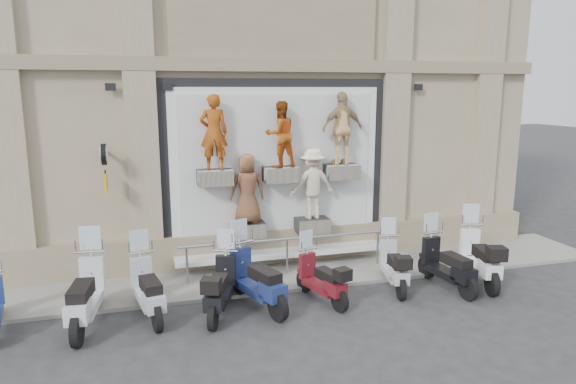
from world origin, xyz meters
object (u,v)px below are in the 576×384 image
Objects in this scene: scooter_f at (321,269)px; scooter_i at (480,247)px; scooter_e at (256,268)px; scooter_h at (448,254)px; scooter_b at (84,282)px; scooter_c at (147,278)px; scooter_d at (220,276)px; scooter_g at (394,256)px; guard_rail at (287,257)px; clock_sign_bracket at (105,161)px.

scooter_f is 0.82× the size of scooter_i.
scooter_e is 1.07× the size of scooter_h.
scooter_b is 1.10× the size of scooter_c.
scooter_b is 1.11m from scooter_c.
scooter_b is 1.03× the size of scooter_i.
scooter_h is at bearing -18.56° from scooter_f.
scooter_i reaches higher than scooter_h.
scooter_d is (2.45, -0.14, -0.09)m from scooter_b.
scooter_h is at bearing -3.76° from scooter_g.
scooter_g reaches higher than scooter_f.
scooter_b is at bearing -160.66° from guard_rail.
guard_rail is 2.67× the size of scooter_d.
scooter_c is (1.10, 0.12, -0.08)m from scooter_b.
clock_sign_bracket reaches higher than scooter_g.
scooter_i is at bearing -0.34° from scooter_h.
scooter_h is at bearing -21.55° from scooter_e.
guard_rail is 2.46m from scooter_g.
guard_rail is at bearing 172.99° from scooter_i.
scooter_c is 1.14× the size of scooter_f.
scooter_c is 0.94× the size of scooter_i.
scooter_h is (1.11, -0.33, 0.05)m from scooter_g.
scooter_c is at bearing -156.52° from guard_rail.
scooter_e is 1.15× the size of scooter_g.
guard_rail is 4.52m from scooter_b.
scooter_d is at bearing -162.99° from scooter_g.
clock_sign_bracket is 7.65m from scooter_h.
scooter_h is at bearing -13.68° from scooter_c.
scooter_i reaches higher than scooter_d.
scooter_i is at bearing -21.41° from guard_rail.
guard_rail is 4.96× the size of clock_sign_bracket.
scooter_i is (5.10, -0.06, 0.00)m from scooter_e.
scooter_c is 3.44m from scooter_f.
scooter_f is (4.18, -2.05, -2.11)m from clock_sign_bracket.
clock_sign_bracket reaches higher than scooter_e.
scooter_g is at bearing -16.90° from clock_sign_bracket.
clock_sign_bracket is 0.49× the size of scooter_i.
clock_sign_bracket is 0.49× the size of scooter_e.
scooter_i reaches higher than scooter_f.
scooter_e is 5.10m from scooter_i.
scooter_h is (7.41, -0.18, -0.08)m from scooter_b.
scooter_g reaches higher than guard_rail.
guard_rail is 4.57m from clock_sign_bracket.
scooter_f is 1.78m from scooter_g.
scooter_b is 1.11× the size of scooter_h.
scooter_d is at bearing -137.86° from guard_rail.
scooter_e is at bearing 160.66° from scooter_f.
scooter_b reaches higher than scooter_e.
scooter_e is 1.22× the size of scooter_f.
scooter_i reaches higher than scooter_e.
clock_sign_bracket is 3.60m from scooter_d.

